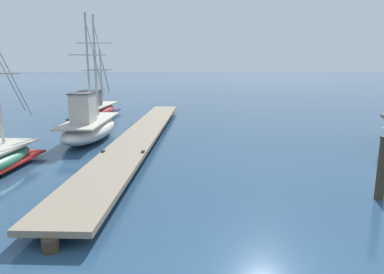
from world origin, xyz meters
TOP-DOWN VIEW (x-y plane):
  - floating_dock at (-5.54, 12.59)m, footprint 3.81×22.49m
  - fishing_boat_1 at (-8.32, 12.27)m, footprint 2.96×7.94m
  - fishing_boat_2 at (-11.08, 19.70)m, footprint 2.60×6.92m
  - mooring_piling at (3.48, 5.44)m, footprint 0.30×0.30m

SIDE VIEW (x-z plane):
  - floating_dock at x=-5.54m, z-range 0.10..0.63m
  - fishing_boat_2 at x=-11.08m, z-range -1.88..3.13m
  - fishing_boat_1 at x=-8.32m, z-range -2.56..4.00m
  - mooring_piling at x=3.48m, z-range 0.04..1.91m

